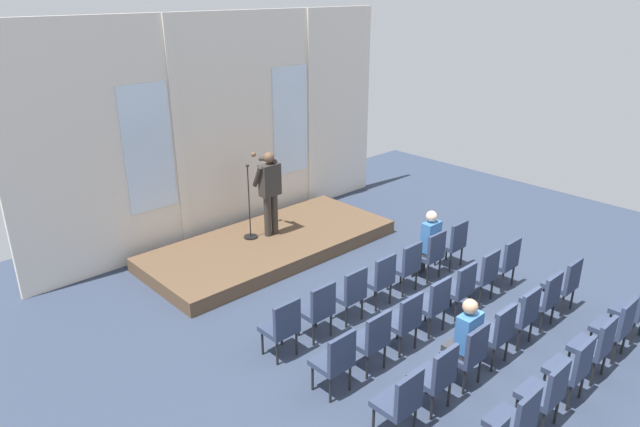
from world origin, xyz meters
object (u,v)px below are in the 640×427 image
object	(u,v)px
chair_r0_c4	(407,264)
chair_r0_c5	(431,252)
chair_r1_c2	(404,319)
chair_r3_c3	(573,366)
chair_r0_c3	(380,277)
chair_r2_c3	(497,331)
chair_r3_c1	(516,419)
chair_r1_c5	(483,273)
chair_r1_c0	(336,359)
chair_r0_c2	(351,292)
chair_r3_c6	(635,307)
chair_r0_c6	(453,241)
chair_r3_c5	(617,325)
chair_r2_c2	(468,351)
audience_r2_c2	(464,337)
chair_r2_c5	(544,296)
chair_r1_c1	(372,338)
chair_r2_c0	(401,400)
chair_r3_c4	(596,344)
audience_r0_c5	(428,241)
chair_r1_c6	(505,260)
chair_r2_c4	(522,313)
chair_r1_c4	(460,287)
chair_r0_c0	(282,325)
chair_r0_c1	(318,308)
mic_stand	(250,222)
chair_r1_c3	(433,302)
chair_r3_c2	(546,391)
speaker	(269,187)
chair_r2_c1	(437,374)
chair_r2_c6	(565,282)

from	to	relation	value
chair_r0_c4	chair_r0_c5	distance (m)	0.70
chair_r1_c2	chair_r3_c3	bearing A→B (deg)	-72.13
chair_r0_c3	chair_r2_c3	size ratio (longest dim) A/B	1.00
chair_r2_c3	chair_r3_c1	world-z (taller)	same
chair_r1_c5	chair_r1_c0	bearing A→B (deg)	180.00
chair_r0_c2	chair_r3_c6	bearing A→B (deg)	-49.30
chair_r0_c6	chair_r3_c5	distance (m)	3.32
chair_r0_c4	chair_r0_c5	xyz separation A→B (m)	(0.70, 0.00, 0.00)
chair_r2_c2	chair_r2_c3	bearing A→B (deg)	0.00
audience_r2_c2	chair_r3_c3	bearing A→B (deg)	-59.07
chair_r2_c5	chair_r0_c6	bearing A→B (deg)	72.13
chair_r1_c1	chair_r2_c3	world-z (taller)	same
chair_r2_c0	chair_r3_c4	bearing A→B (deg)	-21.19
audience_r0_c5	chair_r2_c5	size ratio (longest dim) A/B	1.41
chair_r1_c6	chair_r2_c4	distance (m)	1.76
chair_r1_c4	chair_r2_c3	xyz separation A→B (m)	(-0.70, -1.08, 0.00)
chair_r0_c0	chair_r0_c1	bearing A→B (deg)	0.00
chair_r0_c4	chair_r3_c4	size ratio (longest dim) A/B	1.00
chair_r0_c0	audience_r0_c5	world-z (taller)	audience_r0_c5
chair_r1_c5	chair_r2_c2	size ratio (longest dim) A/B	1.00
chair_r3_c4	chair_r3_c5	size ratio (longest dim) A/B	1.00
mic_stand	chair_r0_c1	world-z (taller)	mic_stand
chair_r0_c0	chair_r3_c4	world-z (taller)	same
chair_r1_c4	chair_r3_c3	distance (m)	2.27
chair_r0_c4	chair_r3_c6	size ratio (longest dim) A/B	1.00
chair_r1_c2	chair_r1_c5	xyz separation A→B (m)	(2.09, 0.00, 0.00)
chair_r0_c5	chair_r0_c6	size ratio (longest dim) A/B	1.00
audience_r0_c5	chair_r3_c5	xyz separation A→B (m)	(0.00, -3.32, -0.20)
chair_r0_c2	chair_r1_c6	size ratio (longest dim) A/B	1.00
chair_r0_c3	chair_r2_c0	size ratio (longest dim) A/B	1.00
chair_r0_c2	chair_r0_c6	world-z (taller)	same
chair_r0_c3	chair_r1_c3	world-z (taller)	same
chair_r1_c0	chair_r3_c2	bearing A→B (deg)	-57.18
chair_r0_c0	chair_r0_c1	distance (m)	0.70
speaker	chair_r1_c0	size ratio (longest dim) A/B	1.85
chair_r1_c5	chair_r1_c6	size ratio (longest dim) A/B	1.00
chair_r3_c2	chair_r3_c4	world-z (taller)	same
chair_r2_c0	chair_r2_c1	size ratio (longest dim) A/B	1.00
chair_r2_c1	chair_r0_c3	bearing A→B (deg)	57.18
chair_r2_c0	chair_r3_c4	distance (m)	2.99
mic_stand	chair_r2_c0	world-z (taller)	mic_stand
chair_r0_c0	chair_r0_c6	world-z (taller)	same
chair_r1_c6	chair_r2_c6	xyz separation A→B (m)	(0.00, -1.08, 0.00)
chair_r0_c4	chair_r3_c1	size ratio (longest dim) A/B	1.00
chair_r3_c5	audience_r0_c5	bearing A→B (deg)	90.00
chair_r0_c0	chair_r2_c1	distance (m)	2.27
chair_r0_c6	chair_r2_c2	distance (m)	3.53
chair_r0_c6	chair_r3_c3	world-z (taller)	same
chair_r0_c0	chair_r0_c6	distance (m)	4.18
mic_stand	chair_r1_c0	xyz separation A→B (m)	(-1.84, -4.31, -0.08)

